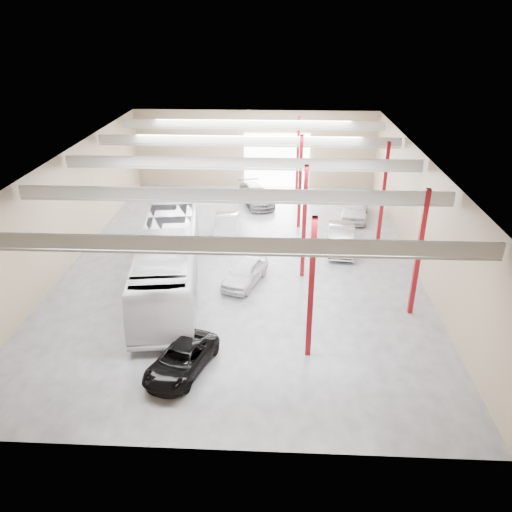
# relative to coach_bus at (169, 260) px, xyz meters

# --- Properties ---
(depot_shell) EXTENTS (22.12, 32.12, 7.06)m
(depot_shell) POSITION_rel_coach_bus_xyz_m (4.12, 4.52, 3.12)
(depot_shell) COLOR #4E4E54
(depot_shell) RESTS_ON ground
(coach_bus) EXTENTS (4.90, 13.62, 3.71)m
(coach_bus) POSITION_rel_coach_bus_xyz_m (0.00, 0.00, 0.00)
(coach_bus) COLOR white
(coach_bus) RESTS_ON ground
(black_sedan) EXTENTS (3.30, 4.81, 1.22)m
(black_sedan) POSITION_rel_coach_bus_xyz_m (2.05, -7.46, -1.24)
(black_sedan) COLOR black
(black_sedan) RESTS_ON ground
(car_row_a) EXTENTS (3.00, 4.53, 1.43)m
(car_row_a) POSITION_rel_coach_bus_xyz_m (4.34, 0.95, -1.14)
(car_row_a) COLOR silver
(car_row_a) RESTS_ON ground
(car_row_b) EXTENTS (1.72, 4.62, 1.51)m
(car_row_b) POSITION_rel_coach_bus_xyz_m (2.49, 8.10, -1.10)
(car_row_b) COLOR #BABBC0
(car_row_b) RESTS_ON ground
(car_row_c) EXTENTS (3.78, 5.75, 1.55)m
(car_row_c) POSITION_rel_coach_bus_xyz_m (4.29, 14.97, -1.08)
(car_row_c) COLOR slate
(car_row_c) RESTS_ON ground
(car_right_near) EXTENTS (2.12, 5.09, 1.64)m
(car_right_near) POSITION_rel_coach_bus_xyz_m (10.56, 6.04, -1.04)
(car_right_near) COLOR #A3A3A7
(car_right_near) RESTS_ON ground
(car_right_far) EXTENTS (2.89, 5.31, 1.71)m
(car_right_far) POSITION_rel_coach_bus_xyz_m (12.28, 12.16, -1.00)
(car_right_far) COLOR silver
(car_right_far) RESTS_ON ground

